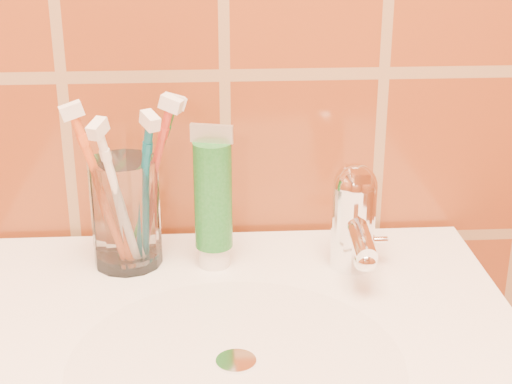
{
  "coord_description": "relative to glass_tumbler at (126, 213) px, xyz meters",
  "views": [
    {
      "loc": [
        -0.02,
        0.33,
        1.25
      ],
      "look_at": [
        0.03,
        1.08,
        0.94
      ],
      "focal_mm": 55.0,
      "sensor_mm": 36.0,
      "label": 1
    }
  ],
  "objects": [
    {
      "name": "faucet",
      "position": [
        0.25,
        -0.03,
        0.0
      ],
      "size": [
        0.05,
        0.11,
        0.12
      ],
      "color": "white",
      "rests_on": "pedestal_sink"
    },
    {
      "name": "glass_tumbler",
      "position": [
        0.0,
        0.0,
        0.0
      ],
      "size": [
        0.1,
        0.1,
        0.12
      ],
      "primitive_type": "cylinder",
      "rotation": [
        0.0,
        0.0,
        0.32
      ],
      "color": "white",
      "rests_on": "pedestal_sink"
    },
    {
      "name": "toothbrush_2",
      "position": [
        -0.02,
        -0.02,
        0.03
      ],
      "size": [
        0.11,
        0.09,
        0.2
      ],
      "primitive_type": null,
      "rotation": [
        0.27,
        0.0,
        -1.28
      ],
      "color": "orange",
      "rests_on": "glass_tumbler"
    },
    {
      "name": "toothbrush_4",
      "position": [
        0.03,
        0.02,
        0.03
      ],
      "size": [
        0.13,
        0.11,
        0.19
      ],
      "primitive_type": null,
      "rotation": [
        0.35,
        0.0,
        1.88
      ],
      "color": "#1D6F27",
      "rests_on": "glass_tumbler"
    },
    {
      "name": "toothbrush_1",
      "position": [
        0.02,
        -0.02,
        0.03
      ],
      "size": [
        0.1,
        0.12,
        0.2
      ],
      "primitive_type": null,
      "rotation": [
        0.28,
        0.0,
        0.56
      ],
      "color": "#0D5F73",
      "rests_on": "glass_tumbler"
    },
    {
      "name": "toothpaste_tube",
      "position": [
        0.1,
        -0.01,
        0.02
      ],
      "size": [
        0.05,
        0.04,
        0.16
      ],
      "rotation": [
        0.0,
        0.0,
        -0.25
      ],
      "color": "white",
      "rests_on": "pedestal_sink"
    },
    {
      "name": "toothbrush_0",
      "position": [
        -0.0,
        -0.03,
        0.03
      ],
      "size": [
        0.1,
        0.14,
        0.2
      ],
      "primitive_type": null,
      "rotation": [
        0.32,
        0.0,
        -0.45
      ],
      "color": "white",
      "rests_on": "glass_tumbler"
    },
    {
      "name": "toothbrush_3",
      "position": [
        0.03,
        -0.0,
        0.03
      ],
      "size": [
        0.12,
        0.11,
        0.2
      ],
      "primitive_type": null,
      "rotation": [
        0.3,
        0.0,
        1.2
      ],
      "color": "#C13829",
      "rests_on": "glass_tumbler"
    }
  ]
}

